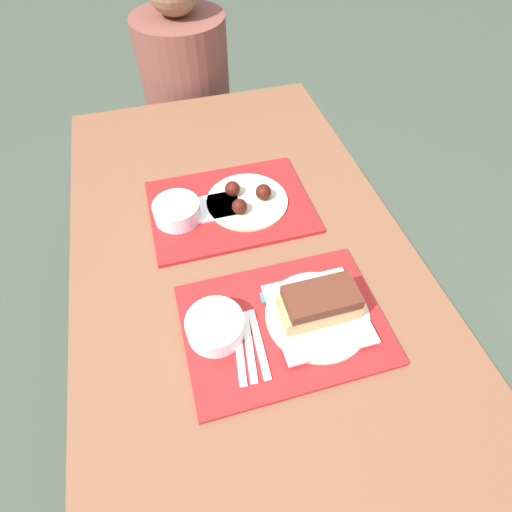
{
  "coord_description": "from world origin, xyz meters",
  "views": [
    {
      "loc": [
        -0.15,
        -0.63,
        1.54
      ],
      "look_at": [
        0.02,
        -0.04,
        0.77
      ],
      "focal_mm": 28.0,
      "sensor_mm": 36.0,
      "label": 1
    }
  ],
  "objects_px": {
    "bowl_coleslaw_far": "(177,210)",
    "tray_near": "(284,324)",
    "bowl_coleslaw_near": "(215,326)",
    "brisket_sandwich_plate": "(319,308)",
    "wings_plate_far": "(247,199)",
    "tray_far": "(230,207)",
    "person_seated_across": "(184,71)"
  },
  "relations": [
    {
      "from": "tray_near",
      "to": "brisket_sandwich_plate",
      "type": "distance_m",
      "value": 0.09
    },
    {
      "from": "tray_far",
      "to": "person_seated_across",
      "type": "relative_size",
      "value": 0.66
    },
    {
      "from": "tray_near",
      "to": "bowl_coleslaw_far",
      "type": "bearing_deg",
      "value": 114.58
    },
    {
      "from": "wings_plate_far",
      "to": "tray_far",
      "type": "bearing_deg",
      "value": 177.23
    },
    {
      "from": "tray_near",
      "to": "brisket_sandwich_plate",
      "type": "bearing_deg",
      "value": -3.24
    },
    {
      "from": "person_seated_across",
      "to": "bowl_coleslaw_near",
      "type": "bearing_deg",
      "value": -95.86
    },
    {
      "from": "person_seated_across",
      "to": "bowl_coleslaw_far",
      "type": "bearing_deg",
      "value": -100.24
    },
    {
      "from": "tray_far",
      "to": "bowl_coleslaw_far",
      "type": "height_order",
      "value": "bowl_coleslaw_far"
    },
    {
      "from": "tray_far",
      "to": "wings_plate_far",
      "type": "xyz_separation_m",
      "value": [
        0.05,
        -0.0,
        0.02
      ]
    },
    {
      "from": "person_seated_across",
      "to": "tray_near",
      "type": "bearing_deg",
      "value": -88.71
    },
    {
      "from": "bowl_coleslaw_far",
      "to": "wings_plate_far",
      "type": "xyz_separation_m",
      "value": [
        0.2,
        0.01,
        -0.01
      ]
    },
    {
      "from": "bowl_coleslaw_near",
      "to": "person_seated_across",
      "type": "relative_size",
      "value": 0.19
    },
    {
      "from": "tray_near",
      "to": "tray_far",
      "type": "bearing_deg",
      "value": 94.2
    },
    {
      "from": "tray_near",
      "to": "bowl_coleslaw_near",
      "type": "distance_m",
      "value": 0.16
    },
    {
      "from": "tray_near",
      "to": "bowl_coleslaw_far",
      "type": "relative_size",
      "value": 3.54
    },
    {
      "from": "bowl_coleslaw_near",
      "to": "person_seated_across",
      "type": "height_order",
      "value": "person_seated_across"
    },
    {
      "from": "brisket_sandwich_plate",
      "to": "tray_far",
      "type": "bearing_deg",
      "value": 104.89
    },
    {
      "from": "bowl_coleslaw_near",
      "to": "bowl_coleslaw_far",
      "type": "bearing_deg",
      "value": 94.14
    },
    {
      "from": "tray_far",
      "to": "brisket_sandwich_plate",
      "type": "height_order",
      "value": "brisket_sandwich_plate"
    },
    {
      "from": "bowl_coleslaw_far",
      "to": "person_seated_across",
      "type": "relative_size",
      "value": 0.19
    },
    {
      "from": "tray_near",
      "to": "bowl_coleslaw_near",
      "type": "relative_size",
      "value": 3.54
    },
    {
      "from": "tray_near",
      "to": "wings_plate_far",
      "type": "xyz_separation_m",
      "value": [
        0.02,
        0.4,
        0.02
      ]
    },
    {
      "from": "bowl_coleslaw_far",
      "to": "wings_plate_far",
      "type": "height_order",
      "value": "wings_plate_far"
    },
    {
      "from": "bowl_coleslaw_near",
      "to": "brisket_sandwich_plate",
      "type": "height_order",
      "value": "brisket_sandwich_plate"
    },
    {
      "from": "brisket_sandwich_plate",
      "to": "wings_plate_far",
      "type": "xyz_separation_m",
      "value": [
        -0.06,
        0.4,
        -0.02
      ]
    },
    {
      "from": "tray_far",
      "to": "bowl_coleslaw_near",
      "type": "relative_size",
      "value": 3.54
    },
    {
      "from": "tray_far",
      "to": "bowl_coleslaw_far",
      "type": "xyz_separation_m",
      "value": [
        -0.15,
        -0.01,
        0.03
      ]
    },
    {
      "from": "tray_near",
      "to": "wings_plate_far",
      "type": "bearing_deg",
      "value": 87.34
    },
    {
      "from": "bowl_coleslaw_far",
      "to": "tray_near",
      "type": "bearing_deg",
      "value": -65.42
    },
    {
      "from": "bowl_coleslaw_near",
      "to": "brisket_sandwich_plate",
      "type": "relative_size",
      "value": 0.54
    },
    {
      "from": "tray_near",
      "to": "brisket_sandwich_plate",
      "type": "height_order",
      "value": "brisket_sandwich_plate"
    },
    {
      "from": "brisket_sandwich_plate",
      "to": "wings_plate_far",
      "type": "bearing_deg",
      "value": 98.43
    }
  ]
}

